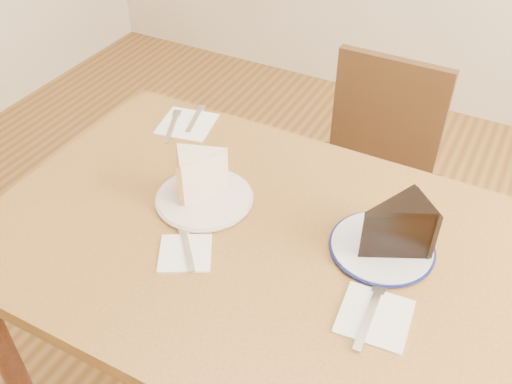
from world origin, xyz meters
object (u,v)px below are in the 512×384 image
object	(u,v)px
plate_cream	(204,199)
plate_navy	(382,247)
carrot_cake	(205,174)
table	(258,269)
chair_far	(366,183)
chocolate_cake	(391,231)

from	to	relation	value
plate_cream	plate_navy	world-z (taller)	same
plate_navy	carrot_cake	distance (m)	0.43
table	plate_cream	size ratio (longest dim) A/B	5.53
carrot_cake	table	bearing A→B (deg)	30.57
chair_far	plate_cream	xyz separation A→B (m)	(-0.23, -0.58, 0.28)
plate_cream	plate_navy	xyz separation A→B (m)	(0.42, 0.04, 0.00)
table	plate_cream	world-z (taller)	plate_cream
chocolate_cake	plate_navy	bearing A→B (deg)	10.44
chocolate_cake	plate_cream	bearing A→B (deg)	48.89
table	carrot_cake	bearing A→B (deg)	158.66
table	chair_far	size ratio (longest dim) A/B	1.42
table	chair_far	distance (m)	0.66
table	chair_far	world-z (taller)	chair_far
plate_navy	carrot_cake	xyz separation A→B (m)	(-0.42, -0.02, 0.06)
table	plate_navy	xyz separation A→B (m)	(0.25, 0.09, 0.10)
table	chocolate_cake	world-z (taller)	chocolate_cake
table	plate_navy	size ratio (longest dim) A/B	5.63
plate_navy	chocolate_cake	world-z (taller)	chocolate_cake
table	plate_cream	xyz separation A→B (m)	(-0.17, 0.05, 0.10)
chair_far	plate_navy	bearing A→B (deg)	109.70
chair_far	table	bearing A→B (deg)	85.13
table	plate_navy	bearing A→B (deg)	20.26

